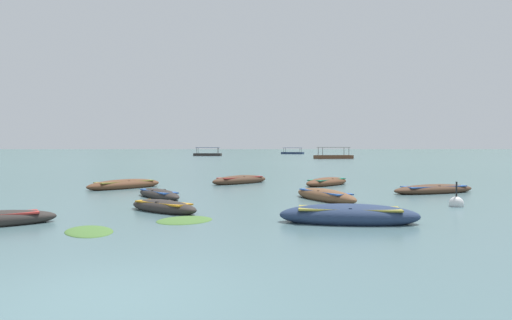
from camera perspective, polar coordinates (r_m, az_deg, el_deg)
ground_plane at (r=1506.41m, az=-0.08°, el=1.41°), size 6000.00×6000.00×0.00m
mountain_1 at (r=2353.24m, az=-16.21°, el=6.63°), size 1139.91×1139.91×430.75m
mountain_2 at (r=2034.38m, az=0.24°, el=6.87°), size 989.36×989.36×385.27m
mountain_3 at (r=2136.90m, az=20.68°, el=6.90°), size 1790.59×1790.59×413.84m
rowboat_0 at (r=13.21m, az=11.63°, el=-6.86°), size 4.07×1.72×0.68m
rowboat_1 at (r=19.91m, az=-12.15°, el=-4.23°), size 2.83×3.44×0.47m
rowboat_2 at (r=18.75m, az=8.69°, el=-4.47°), size 2.60×4.07×0.58m
rowboat_3 at (r=26.30m, az=8.93°, el=-2.77°), size 3.42×3.70×0.56m
rowboat_5 at (r=25.02m, az=-16.19°, el=-3.01°), size 3.74×4.11×0.60m
rowboat_7 at (r=23.09m, az=21.50°, el=-3.48°), size 4.67×2.75×0.53m
rowboat_9 at (r=27.32m, az=-2.00°, el=-2.56°), size 3.81×3.85×0.62m
rowboat_10 at (r=15.54m, az=-11.58°, el=-5.81°), size 2.96×2.63×0.50m
ferry_0 at (r=125.91m, az=-6.10°, el=0.72°), size 7.73×3.44×2.54m
ferry_1 at (r=164.78m, az=4.62°, el=0.91°), size 8.48×5.52×2.54m
ferry_2 at (r=92.92m, az=9.73°, el=0.44°), size 8.05×4.78×2.54m
mooring_buoy at (r=18.11m, az=23.91°, el=-5.01°), size 0.52×0.52×1.06m
weed_patch_0 at (r=12.40m, az=-20.27°, el=-8.46°), size 1.90×2.15×0.14m
weed_patch_2 at (r=13.56m, az=-8.97°, el=-7.53°), size 2.26×2.28×0.14m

